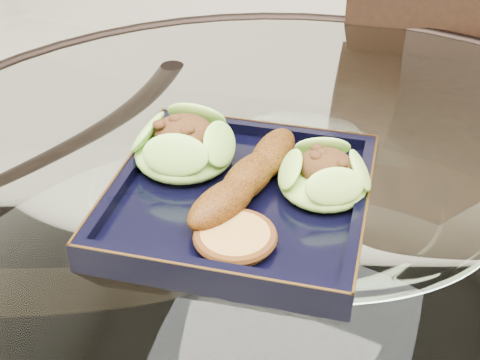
% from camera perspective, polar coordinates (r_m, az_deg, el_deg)
% --- Properties ---
extents(dining_table, '(1.13, 1.13, 0.77)m').
position_cam_1_polar(dining_table, '(0.84, 4.02, -11.13)').
color(dining_table, white).
rests_on(dining_table, ground).
extents(dining_chair, '(0.52, 0.52, 1.06)m').
position_cam_1_polar(dining_chair, '(1.18, 18.13, 1.95)').
color(dining_chair, black).
rests_on(dining_chair, ground).
extents(navy_plate, '(0.30, 0.30, 0.02)m').
position_cam_1_polar(navy_plate, '(0.72, 0.00, -1.94)').
color(navy_plate, black).
rests_on(navy_plate, dining_table).
extents(lettuce_wrap_left, '(0.14, 0.14, 0.04)m').
position_cam_1_polar(lettuce_wrap_left, '(0.76, -4.80, 2.74)').
color(lettuce_wrap_left, '#70A931').
rests_on(lettuce_wrap_left, navy_plate).
extents(lettuce_wrap_right, '(0.10, 0.10, 0.03)m').
position_cam_1_polar(lettuce_wrap_right, '(0.72, 7.20, 0.13)').
color(lettuce_wrap_right, '#68AF32').
rests_on(lettuce_wrap_right, navy_plate).
extents(roasted_plantain, '(0.07, 0.20, 0.04)m').
position_cam_1_polar(roasted_plantain, '(0.71, 0.76, 0.28)').
color(roasted_plantain, '#6A370B').
rests_on(roasted_plantain, navy_plate).
extents(crumb_patty, '(0.08, 0.08, 0.01)m').
position_cam_1_polar(crumb_patty, '(0.65, -0.41, -4.96)').
color(crumb_patty, '#BF903F').
rests_on(crumb_patty, navy_plate).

